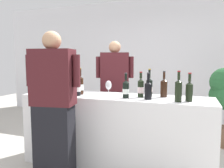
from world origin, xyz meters
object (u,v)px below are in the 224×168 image
(wine_bottle_3, at_px, (77,87))
(wine_bottle_4, at_px, (148,90))
(wine_bottle_9, at_px, (141,88))
(wine_glass, at_px, (108,86))
(wine_bottle_1, at_px, (178,90))
(wine_bottle_10, at_px, (164,87))
(wine_bottle_0, at_px, (80,85))
(wine_bottle_2, at_px, (70,84))
(ice_bucket, at_px, (51,84))
(wine_bottle_7, at_px, (63,85))
(person_server, at_px, (115,95))
(wine_bottle_8, at_px, (149,87))
(wine_bottle_6, at_px, (126,89))
(person_guest, at_px, (54,112))
(wine_bottle_5, at_px, (189,91))

(wine_bottle_3, xyz_separation_m, wine_bottle_4, (0.90, 0.03, -0.00))
(wine_bottle_9, distance_m, wine_glass, 0.39)
(wine_bottle_1, relative_size, wine_bottle_10, 1.06)
(wine_bottle_0, height_order, wine_bottle_2, wine_bottle_0)
(wine_bottle_4, height_order, ice_bucket, wine_bottle_4)
(wine_bottle_2, relative_size, wine_bottle_10, 1.03)
(wine_bottle_9, bearing_deg, wine_bottle_1, -21.07)
(wine_bottle_7, distance_m, person_server, 0.98)
(wine_bottle_9, bearing_deg, wine_glass, -160.63)
(wine_bottle_3, distance_m, wine_glass, 0.42)
(wine_bottle_3, relative_size, person_server, 0.19)
(wine_bottle_8, relative_size, person_server, 0.21)
(wine_glass, relative_size, person_server, 0.12)
(wine_bottle_6, xyz_separation_m, wine_bottle_10, (0.42, 0.23, 0.01))
(wine_glass, height_order, person_guest, person_guest)
(wine_bottle_3, xyz_separation_m, wine_bottle_5, (1.35, 0.06, 0.00))
(wine_glass, relative_size, person_guest, 0.12)
(person_server, bearing_deg, wine_bottle_1, -39.90)
(wine_bottle_0, relative_size, wine_glass, 1.73)
(wine_bottle_4, distance_m, ice_bucket, 1.46)
(wine_bottle_4, relative_size, person_server, 0.18)
(wine_bottle_10, bearing_deg, wine_bottle_9, -158.33)
(person_server, bearing_deg, wine_bottle_8, -42.39)
(wine_bottle_9, relative_size, ice_bucket, 1.45)
(wine_bottle_2, bearing_deg, ice_bucket, 170.96)
(ice_bucket, bearing_deg, wine_glass, -10.46)
(wine_bottle_9, bearing_deg, ice_bucket, 178.00)
(wine_bottle_1, bearing_deg, wine_bottle_0, 174.48)
(wine_bottle_0, distance_m, person_server, 0.80)
(wine_bottle_0, xyz_separation_m, person_guest, (-0.01, -0.59, -0.23))
(wine_bottle_4, distance_m, wine_bottle_8, 0.21)
(ice_bucket, xyz_separation_m, person_guest, (0.52, -0.69, -0.22))
(wine_bottle_9, bearing_deg, wine_bottle_0, -176.21)
(wine_bottle_5, relative_size, wine_glass, 1.55)
(wine_bottle_7, bearing_deg, wine_bottle_10, 12.75)
(wine_bottle_0, xyz_separation_m, ice_bucket, (-0.53, 0.10, -0.01))
(wine_bottle_0, distance_m, person_guest, 0.63)
(wine_bottle_3, relative_size, wine_bottle_8, 0.92)
(wine_bottle_1, distance_m, ice_bucket, 1.79)
(wine_bottle_0, relative_size, wine_bottle_7, 1.07)
(wine_bottle_2, xyz_separation_m, wine_glass, (0.62, -0.12, 0.01))
(wine_bottle_10, xyz_separation_m, person_guest, (-1.08, -0.75, -0.23))
(wine_bottle_0, xyz_separation_m, wine_bottle_9, (0.80, 0.05, -0.01))
(wine_bottle_0, relative_size, wine_bottle_9, 1.13)
(wine_bottle_1, xyz_separation_m, wine_bottle_7, (-1.44, -0.00, -0.00))
(wine_bottle_2, relative_size, ice_bucket, 1.54)
(wine_bottle_4, bearing_deg, wine_bottle_7, -177.43)
(wine_bottle_1, height_order, wine_bottle_10, wine_bottle_1)
(wine_bottle_10, distance_m, person_guest, 1.33)
(wine_bottle_2, xyz_separation_m, wine_bottle_6, (0.83, -0.12, -0.02))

